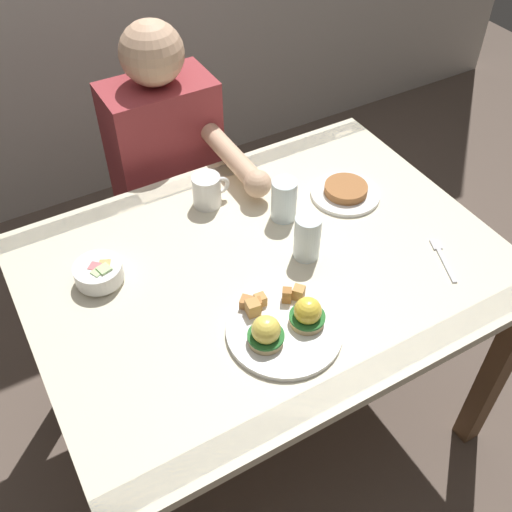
# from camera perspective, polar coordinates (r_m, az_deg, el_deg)

# --- Properties ---
(ground_plane) EXTENTS (6.00, 6.00, 0.00)m
(ground_plane) POSITION_cam_1_polar(r_m,az_deg,el_deg) (2.13, 0.76, -14.68)
(ground_plane) COLOR brown
(dining_table) EXTENTS (1.20, 0.90, 0.74)m
(dining_table) POSITION_cam_1_polar(r_m,az_deg,el_deg) (1.62, 0.98, -3.27)
(dining_table) COLOR beige
(dining_table) RESTS_ON ground_plane
(eggs_benedict_plate) EXTENTS (0.27, 0.27, 0.09)m
(eggs_benedict_plate) POSITION_cam_1_polar(r_m,az_deg,el_deg) (1.37, 2.69, -6.64)
(eggs_benedict_plate) COLOR white
(eggs_benedict_plate) RESTS_ON dining_table
(fruit_bowl) EXTENTS (0.12, 0.12, 0.06)m
(fruit_bowl) POSITION_cam_1_polar(r_m,az_deg,el_deg) (1.52, -14.77, -1.62)
(fruit_bowl) COLOR white
(fruit_bowl) RESTS_ON dining_table
(coffee_mug) EXTENTS (0.11, 0.08, 0.09)m
(coffee_mug) POSITION_cam_1_polar(r_m,az_deg,el_deg) (1.69, -4.66, 6.33)
(coffee_mug) COLOR white
(coffee_mug) RESTS_ON dining_table
(fork) EXTENTS (0.07, 0.15, 0.00)m
(fork) POSITION_cam_1_polar(r_m,az_deg,el_deg) (1.62, 17.38, -0.15)
(fork) COLOR silver
(fork) RESTS_ON dining_table
(water_glass_near) EXTENTS (0.07, 0.07, 0.12)m
(water_glass_near) POSITION_cam_1_polar(r_m,az_deg,el_deg) (1.63, 2.68, 5.21)
(water_glass_near) COLOR silver
(water_glass_near) RESTS_ON dining_table
(water_glass_far) EXTENTS (0.07, 0.07, 0.13)m
(water_glass_far) POSITION_cam_1_polar(r_m,az_deg,el_deg) (1.52, 4.90, 1.62)
(water_glass_far) COLOR silver
(water_glass_far) RESTS_ON dining_table
(side_plate) EXTENTS (0.20, 0.20, 0.04)m
(side_plate) POSITION_cam_1_polar(r_m,az_deg,el_deg) (1.75, 8.54, 6.09)
(side_plate) COLOR white
(side_plate) RESTS_ON dining_table
(diner_person) EXTENTS (0.34, 0.54, 1.14)m
(diner_person) POSITION_cam_1_polar(r_m,az_deg,el_deg) (2.01, -8.12, 8.14)
(diner_person) COLOR #33333D
(diner_person) RESTS_ON ground_plane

